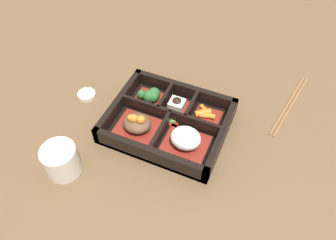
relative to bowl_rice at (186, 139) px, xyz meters
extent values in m
plane|color=brown|center=(0.06, -0.04, -0.03)|extent=(3.00, 3.00, 0.00)
cube|color=black|center=(0.06, -0.04, -0.03)|extent=(0.27, 0.22, 0.01)
cube|color=black|center=(0.06, -0.14, -0.01)|extent=(0.27, 0.01, 0.05)
cube|color=black|center=(0.06, 0.06, -0.01)|extent=(0.27, 0.01, 0.05)
cube|color=black|center=(-0.07, -0.04, -0.01)|extent=(0.01, 0.22, 0.05)
cube|color=black|center=(0.19, -0.04, -0.01)|extent=(0.01, 0.22, 0.05)
cube|color=black|center=(0.06, -0.05, -0.01)|extent=(0.24, 0.01, 0.05)
cube|color=black|center=(0.02, -0.10, -0.01)|extent=(0.01, 0.08, 0.05)
cube|color=black|center=(0.09, -0.10, -0.01)|extent=(0.01, 0.08, 0.05)
cube|color=black|center=(0.06, 0.00, -0.01)|extent=(0.01, 0.11, 0.05)
cube|color=maroon|center=(0.00, 0.00, -0.02)|extent=(0.10, 0.09, 0.01)
ellipsoid|color=silver|center=(0.00, 0.00, 0.00)|extent=(0.07, 0.06, 0.04)
cube|color=maroon|center=(0.12, 0.00, -0.02)|extent=(0.10, 0.09, 0.01)
ellipsoid|color=brown|center=(0.12, 0.00, 0.00)|extent=(0.07, 0.06, 0.03)
sphere|color=orange|center=(0.13, 0.00, 0.02)|extent=(0.02, 0.02, 0.02)
sphere|color=orange|center=(0.12, 0.00, 0.02)|extent=(0.02, 0.02, 0.02)
sphere|color=orange|center=(0.11, 0.00, 0.02)|extent=(0.02, 0.02, 0.02)
cube|color=maroon|center=(-0.02, -0.09, -0.02)|extent=(0.06, 0.06, 0.01)
cylinder|color=orange|center=(-0.02, -0.09, -0.01)|extent=(0.04, 0.02, 0.01)
cylinder|color=orange|center=(-0.02, -0.10, -0.01)|extent=(0.04, 0.02, 0.01)
cylinder|color=orange|center=(-0.01, -0.11, -0.01)|extent=(0.04, 0.03, 0.01)
cylinder|color=orange|center=(-0.01, -0.10, -0.01)|extent=(0.04, 0.04, 0.02)
cube|color=maroon|center=(0.06, -0.09, -0.02)|extent=(0.05, 0.06, 0.01)
cube|color=beige|center=(0.06, -0.09, -0.01)|extent=(0.04, 0.03, 0.02)
ellipsoid|color=black|center=(0.06, -0.09, 0.01)|extent=(0.02, 0.02, 0.01)
cube|color=maroon|center=(0.14, -0.09, -0.02)|extent=(0.07, 0.06, 0.01)
sphere|color=#265B28|center=(0.15, -0.09, -0.01)|extent=(0.02, 0.02, 0.02)
sphere|color=#265B28|center=(0.12, -0.10, 0.00)|extent=(0.03, 0.03, 0.03)
sphere|color=#265B28|center=(0.12, -0.09, 0.00)|extent=(0.03, 0.03, 0.03)
sphere|color=#265B28|center=(0.15, -0.09, -0.01)|extent=(0.02, 0.02, 0.02)
sphere|color=#265B28|center=(0.13, -0.09, 0.00)|extent=(0.03, 0.03, 0.03)
cube|color=maroon|center=(0.05, -0.05, -0.02)|extent=(0.04, 0.04, 0.01)
cylinder|color=#75A84C|center=(0.06, -0.06, -0.01)|extent=(0.02, 0.02, 0.01)
cylinder|color=#75A84C|center=(0.05, -0.06, -0.01)|extent=(0.02, 0.02, 0.00)
cylinder|color=#75A84C|center=(0.06, -0.05, -0.01)|extent=(0.02, 0.02, 0.01)
cylinder|color=#75A84C|center=(0.05, -0.05, -0.01)|extent=(0.02, 0.02, 0.00)
cylinder|color=beige|center=(0.22, 0.16, 0.00)|extent=(0.07, 0.07, 0.07)
cylinder|color=#597A38|center=(0.22, 0.16, 0.03)|extent=(0.06, 0.06, 0.01)
cylinder|color=brown|center=(-0.20, -0.22, -0.03)|extent=(0.05, 0.23, 0.01)
cylinder|color=brown|center=(-0.19, -0.23, -0.03)|extent=(0.05, 0.23, 0.01)
cylinder|color=beige|center=(0.29, -0.05, -0.03)|extent=(0.05, 0.05, 0.01)
cylinder|color=black|center=(0.29, -0.05, -0.02)|extent=(0.03, 0.03, 0.00)
camera|label=1|loc=(-0.13, 0.41, 0.58)|focal=35.00mm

